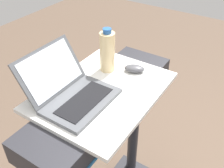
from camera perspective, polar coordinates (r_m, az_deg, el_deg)
The scene contains 4 objects.
desk_board at distance 1.19m, azimuth -2.01°, elevation -1.56°, with size 0.62×0.47×0.02m, color white.
laptop at distance 1.12m, azimuth -8.79°, elevation -1.49°, with size 0.32×0.32×0.20m.
computer_mouse at distance 1.30m, azimuth 4.90°, elevation 3.37°, with size 0.06×0.10×0.03m, color #4C4C51.
water_bottle at distance 1.27m, azimuth -1.03°, elevation 7.14°, with size 0.07×0.07×0.22m.
Camera 1 is at (-0.77, 0.15, 1.81)m, focal length 41.95 mm.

